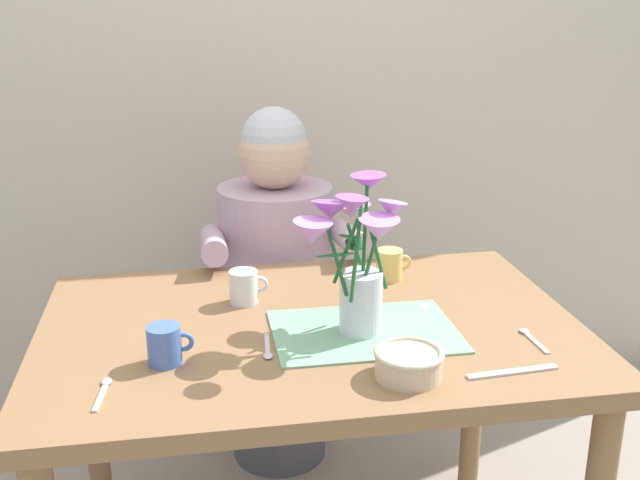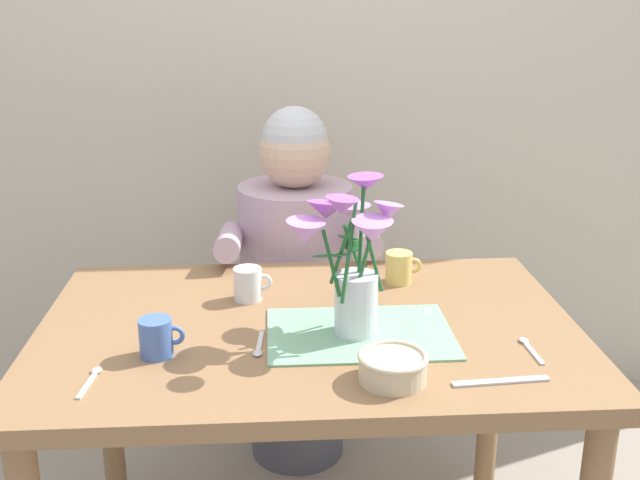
# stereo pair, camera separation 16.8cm
# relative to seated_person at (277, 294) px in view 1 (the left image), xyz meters

# --- Properties ---
(wood_panel_backdrop) EXTENTS (4.00, 0.10, 2.50)m
(wood_panel_backdrop) POSITION_rel_seated_person_xyz_m (0.01, 0.43, 0.69)
(wood_panel_backdrop) COLOR beige
(wood_panel_backdrop) RESTS_ON ground_plane
(dining_table) EXTENTS (1.20, 0.80, 0.74)m
(dining_table) POSITION_rel_seated_person_xyz_m (0.01, -0.62, 0.08)
(dining_table) COLOR olive
(dining_table) RESTS_ON ground_plane
(seated_person) EXTENTS (0.45, 0.47, 1.14)m
(seated_person) POSITION_rel_seated_person_xyz_m (0.00, 0.00, 0.00)
(seated_person) COLOR #4C4C56
(seated_person) RESTS_ON ground_plane
(striped_placemat) EXTENTS (0.40, 0.28, 0.00)m
(striped_placemat) POSITION_rel_seated_person_xyz_m (0.12, -0.68, 0.18)
(striped_placemat) COLOR #7AB289
(striped_placemat) RESTS_ON dining_table
(flower_vase) EXTENTS (0.28, 0.27, 0.34)m
(flower_vase) POSITION_rel_seated_person_xyz_m (0.09, -0.67, 0.36)
(flower_vase) COLOR silver
(flower_vase) RESTS_ON dining_table
(ceramic_bowl) EXTENTS (0.14, 0.14, 0.06)m
(ceramic_bowl) POSITION_rel_seated_person_xyz_m (0.15, -0.89, 0.21)
(ceramic_bowl) COLOR beige
(ceramic_bowl) RESTS_ON dining_table
(dinner_knife) EXTENTS (0.19, 0.03, 0.00)m
(dinner_knife) POSITION_rel_seated_person_xyz_m (0.36, -0.91, 0.18)
(dinner_knife) COLOR silver
(dinner_knife) RESTS_ON dining_table
(coffee_cup) EXTENTS (0.09, 0.07, 0.08)m
(coffee_cup) POSITION_rel_seated_person_xyz_m (-0.13, -0.47, 0.22)
(coffee_cup) COLOR silver
(coffee_cup) RESTS_ON dining_table
(tea_cup) EXTENTS (0.09, 0.07, 0.08)m
(tea_cup) POSITION_rel_seated_person_xyz_m (-0.31, -0.75, 0.22)
(tea_cup) COLOR #476BB7
(tea_cup) RESTS_ON dining_table
(ceramic_mug) EXTENTS (0.09, 0.07, 0.08)m
(ceramic_mug) POSITION_rel_seated_person_xyz_m (0.25, -0.38, 0.22)
(ceramic_mug) COLOR #E5C666
(ceramic_mug) RESTS_ON dining_table
(spoon_0) EXTENTS (0.03, 0.12, 0.01)m
(spoon_0) POSITION_rel_seated_person_xyz_m (-0.42, -0.84, 0.18)
(spoon_0) COLOR silver
(spoon_0) RESTS_ON dining_table
(spoon_1) EXTENTS (0.02, 0.12, 0.01)m
(spoon_1) POSITION_rel_seated_person_xyz_m (-0.10, -0.74, 0.18)
(spoon_1) COLOR silver
(spoon_1) RESTS_ON dining_table
(spoon_2) EXTENTS (0.02, 0.12, 0.01)m
(spoon_2) POSITION_rel_seated_person_xyz_m (0.46, -0.77, 0.18)
(spoon_2) COLOR silver
(spoon_2) RESTS_ON dining_table
(spoon_3) EXTENTS (0.05, 0.12, 0.01)m
(spoon_3) POSITION_rel_seated_person_xyz_m (0.28, -0.60, 0.18)
(spoon_3) COLOR silver
(spoon_3) RESTS_ON dining_table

